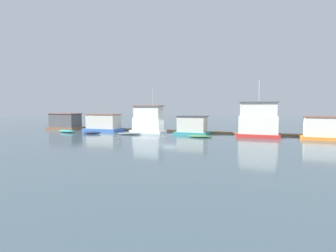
# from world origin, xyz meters

# --- Properties ---
(ground_plane) EXTENTS (200.00, 200.00, 0.00)m
(ground_plane) POSITION_xyz_m (0.00, 0.00, 0.00)
(ground_plane) COLOR #475B66
(dock_walkway) EXTENTS (59.60, 1.77, 0.30)m
(dock_walkway) POSITION_xyz_m (0.00, 3.35, 0.15)
(dock_walkway) COLOR #846B4C
(dock_walkway) RESTS_ON ground_plane
(houseboat_brown) EXTENTS (6.88, 4.10, 3.41)m
(houseboat_brown) POSITION_xyz_m (-23.73, 0.17, 1.62)
(houseboat_brown) COLOR brown
(houseboat_brown) RESTS_ON ground_plane
(houseboat_blue) EXTENTS (7.29, 4.17, 6.39)m
(houseboat_blue) POSITION_xyz_m (-14.14, 0.14, 1.57)
(houseboat_blue) COLOR #3866B7
(houseboat_blue) RESTS_ON ground_plane
(houseboat_white) EXTENTS (6.15, 3.46, 7.95)m
(houseboat_white) POSITION_xyz_m (-4.22, -0.18, 2.28)
(houseboat_white) COLOR white
(houseboat_white) RESTS_ON ground_plane
(houseboat_teal) EXTENTS (5.58, 4.03, 3.20)m
(houseboat_teal) POSITION_xyz_m (4.26, -0.48, 1.50)
(houseboat_teal) COLOR teal
(houseboat_teal) RESTS_ON ground_plane
(houseboat_red) EXTENTS (6.41, 3.67, 8.89)m
(houseboat_red) POSITION_xyz_m (14.96, -0.59, 2.59)
(houseboat_red) COLOR red
(houseboat_red) RESTS_ON ground_plane
(houseboat_orange) EXTENTS (5.29, 3.92, 3.36)m
(houseboat_orange) POSITION_xyz_m (23.54, -0.45, 1.58)
(houseboat_orange) COLOR orange
(houseboat_orange) RESTS_ON ground_plane
(dinghy_teal) EXTENTS (4.14, 1.67, 0.54)m
(dinghy_teal) POSITION_xyz_m (-18.46, -5.29, 0.27)
(dinghy_teal) COLOR teal
(dinghy_teal) RESTS_ON ground_plane
(dinghy_navy) EXTENTS (3.52, 2.02, 0.47)m
(dinghy_navy) POSITION_xyz_m (-12.62, -5.70, 0.24)
(dinghy_navy) COLOR navy
(dinghy_navy) RESTS_ON ground_plane
(dinghy_grey) EXTENTS (4.10, 2.35, 0.38)m
(dinghy_grey) POSITION_xyz_m (-5.57, -4.56, 0.19)
(dinghy_grey) COLOR gray
(dinghy_grey) RESTS_ON ground_plane
(dinghy_green) EXTENTS (3.90, 1.72, 0.38)m
(dinghy_green) POSITION_xyz_m (6.54, -4.19, 0.19)
(dinghy_green) COLOR #47844C
(dinghy_green) RESTS_ON ground_plane
(mooring_post_far_left) EXTENTS (0.24, 0.24, 1.62)m
(mooring_post_far_left) POSITION_xyz_m (3.52, 2.21, 0.81)
(mooring_post_far_left) COLOR #846B4C
(mooring_post_far_left) RESTS_ON ground_plane
(mooring_post_near_right) EXTENTS (0.23, 0.23, 1.21)m
(mooring_post_near_right) POSITION_xyz_m (-3.56, 2.21, 0.61)
(mooring_post_near_right) COLOR brown
(mooring_post_near_right) RESTS_ON ground_plane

